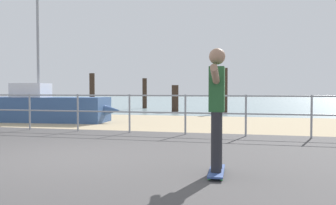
{
  "coord_description": "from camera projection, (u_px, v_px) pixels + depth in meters",
  "views": [
    {
      "loc": [
        3.19,
        -5.48,
        1.18
      ],
      "look_at": [
        1.33,
        2.0,
        0.9
      ],
      "focal_mm": 38.52,
      "sensor_mm": 36.0,
      "label": 1
    }
  ],
  "objects": [
    {
      "name": "ground_plane",
      "position": [
        27.0,
        172.0,
        5.15
      ],
      "size": [
        24.0,
        10.0,
        0.04
      ],
      "primitive_type": "cube",
      "color": "#474444",
      "rests_on": "ground"
    },
    {
      "name": "beach_strip",
      "position": [
        166.0,
        122.0,
        12.91
      ],
      "size": [
        24.0,
        6.0,
        0.04
      ],
      "primitive_type": "cube",
      "color": "tan",
      "rests_on": "ground"
    },
    {
      "name": "sea_surface",
      "position": [
        228.0,
        100.0,
        40.06
      ],
      "size": [
        72.0,
        50.0,
        0.04
      ],
      "primitive_type": "cube",
      "color": "#849EA3",
      "rests_on": "ground"
    },
    {
      "name": "railing_fence",
      "position": [
        103.0,
        107.0,
        9.8
      ],
      "size": [
        13.75,
        0.05,
        1.05
      ],
      "color": "gray",
      "rests_on": "ground"
    },
    {
      "name": "sailboat",
      "position": [
        51.0,
        108.0,
        12.95
      ],
      "size": [
        5.02,
        1.75,
        4.83
      ],
      "color": "#335184",
      "rests_on": "ground"
    },
    {
      "name": "skateboard",
      "position": [
        217.0,
        171.0,
        4.89
      ],
      "size": [
        0.24,
        0.81,
        0.08
      ],
      "color": "#334C8C",
      "rests_on": "ground"
    },
    {
      "name": "skateboarder",
      "position": [
        217.0,
        102.0,
        4.86
      ],
      "size": [
        0.22,
        1.45,
        1.65
      ],
      "color": "#26262B",
      "rests_on": "skateboard"
    },
    {
      "name": "groyne_post_0",
      "position": [
        92.0,
        92.0,
        20.82
      ],
      "size": [
        0.3,
        0.3,
        2.11
      ],
      "primitive_type": "cylinder",
      "color": "#332319",
      "rests_on": "ground"
    },
    {
      "name": "groyne_post_1",
      "position": [
        145.0,
        93.0,
        22.08
      ],
      "size": [
        0.27,
        0.27,
        1.86
      ],
      "primitive_type": "cylinder",
      "color": "#332319",
      "rests_on": "ground"
    },
    {
      "name": "groyne_post_2",
      "position": [
        175.0,
        99.0,
        18.7
      ],
      "size": [
        0.35,
        0.35,
        1.4
      ],
      "primitive_type": "cylinder",
      "color": "#332319",
      "rests_on": "ground"
    },
    {
      "name": "groyne_post_3",
      "position": [
        225.0,
        90.0,
        18.0
      ],
      "size": [
        0.27,
        0.27,
        2.25
      ],
      "primitive_type": "cylinder",
      "color": "#332319",
      "rests_on": "ground"
    }
  ]
}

